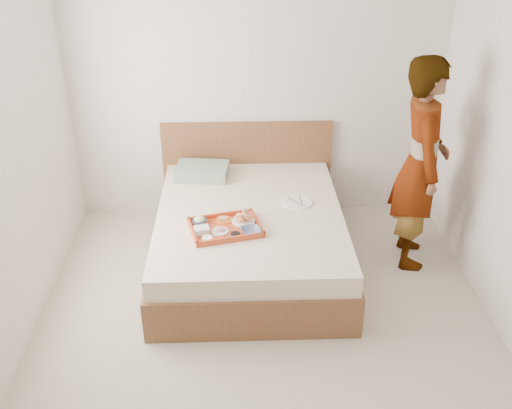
{
  "coord_description": "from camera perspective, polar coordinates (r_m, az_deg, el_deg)",
  "views": [
    {
      "loc": [
        -0.19,
        -3.28,
        2.97
      ],
      "look_at": [
        -0.04,
        0.9,
        0.65
      ],
      "focal_mm": 41.11,
      "sensor_mm": 36.0,
      "label": 1
    }
  ],
  "objects": [
    {
      "name": "wall_back",
      "position": [
        5.54,
        0.05,
        11.49
      ],
      "size": [
        3.5,
        0.01,
        2.6
      ],
      "primitive_type": "cube",
      "color": "silver",
      "rests_on": "ground"
    },
    {
      "name": "plastic_tub",
      "position": [
        4.61,
        -5.3,
        -2.5
      ],
      "size": [
        0.13,
        0.12,
        0.05
      ],
      "primitive_type": "cube",
      "rotation": [
        0.0,
        0.0,
        0.24
      ],
      "color": "silver",
      "rests_on": "tray"
    },
    {
      "name": "person",
      "position": [
        5.04,
        15.72,
        3.77
      ],
      "size": [
        0.52,
        0.72,
        1.82
      ],
      "primitive_type": "imported",
      "rotation": [
        0.0,
        0.0,
        1.44
      ],
      "color": "silver",
      "rests_on": "ground"
    },
    {
      "name": "salad_bowl",
      "position": [
        4.73,
        -5.52,
        -1.69
      ],
      "size": [
        0.15,
        0.15,
        0.04
      ],
      "primitive_type": "imported",
      "rotation": [
        0.0,
        0.0,
        0.24
      ],
      "color": "navy",
      "rests_on": "tray"
    },
    {
      "name": "navy_bowl_big",
      "position": [
        4.59,
        -0.51,
        -2.6
      ],
      "size": [
        0.19,
        0.19,
        0.04
      ],
      "primitive_type": "imported",
      "rotation": [
        0.0,
        0.0,
        0.24
      ],
      "color": "navy",
      "rests_on": "tray"
    },
    {
      "name": "meat_plate",
      "position": [
        4.62,
        -3.54,
        -2.62
      ],
      "size": [
        0.16,
        0.16,
        0.01
      ],
      "primitive_type": "cylinder",
      "rotation": [
        0.0,
        0.0,
        0.24
      ],
      "color": "white",
      "rests_on": "tray"
    },
    {
      "name": "headboard",
      "position": [
        5.81,
        -0.87,
        3.61
      ],
      "size": [
        1.65,
        0.06,
        0.95
      ],
      "primitive_type": "cube",
      "color": "brown",
      "rests_on": "ground"
    },
    {
      "name": "bread_plate",
      "position": [
        4.77,
        -3.1,
        -1.49
      ],
      "size": [
        0.16,
        0.16,
        0.01
      ],
      "primitive_type": "cylinder",
      "rotation": [
        0.0,
        0.0,
        0.24
      ],
      "color": "orange",
      "rests_on": "tray"
    },
    {
      "name": "sauce_dish",
      "position": [
        4.55,
        -2.02,
        -3.0
      ],
      "size": [
        0.1,
        0.1,
        0.03
      ],
      "primitive_type": "cylinder",
      "rotation": [
        0.0,
        0.0,
        0.24
      ],
      "color": "black",
      "rests_on": "tray"
    },
    {
      "name": "cheese_round",
      "position": [
        4.52,
        -4.75,
        -3.34
      ],
      "size": [
        0.1,
        0.1,
        0.03
      ],
      "primitive_type": "cylinder",
      "rotation": [
        0.0,
        0.0,
        0.24
      ],
      "color": "white",
      "rests_on": "tray"
    },
    {
      "name": "pillow",
      "position": [
        5.5,
        -5.25,
        3.24
      ],
      "size": [
        0.51,
        0.37,
        0.11
      ],
      "primitive_type": "cube",
      "rotation": [
        0.0,
        0.0,
        -0.11
      ],
      "color": "#8BAC92",
      "rests_on": "bed"
    },
    {
      "name": "tray",
      "position": [
        4.66,
        -2.99,
        -2.22
      ],
      "size": [
        0.63,
        0.52,
        0.05
      ],
      "primitive_type": "cube",
      "rotation": [
        0.0,
        0.0,
        0.24
      ],
      "color": "#B04220",
      "rests_on": "bed"
    },
    {
      "name": "ground",
      "position": [
        4.43,
        1.01,
        -13.11
      ],
      "size": [
        3.5,
        4.0,
        0.01
      ],
      "primitive_type": "cube",
      "color": "#C0B5A3",
      "rests_on": "ground"
    },
    {
      "name": "bed",
      "position": [
        5.06,
        -0.61,
        -3.27
      ],
      "size": [
        1.65,
        2.0,
        0.53
      ],
      "primitive_type": "cube",
      "color": "brown",
      "rests_on": "ground"
    },
    {
      "name": "dinner_plate",
      "position": [
        5.07,
        4.03,
        0.24
      ],
      "size": [
        0.31,
        0.31,
        0.01
      ],
      "primitive_type": "cylinder",
      "rotation": [
        0.0,
        0.0,
        0.19
      ],
      "color": "white",
      "rests_on": "bed"
    },
    {
      "name": "prawn_plate",
      "position": [
        4.75,
        -1.22,
        -1.62
      ],
      "size": [
        0.23,
        0.23,
        0.01
      ],
      "primitive_type": "cylinder",
      "rotation": [
        0.0,
        0.0,
        0.24
      ],
      "color": "white",
      "rests_on": "tray"
    }
  ]
}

